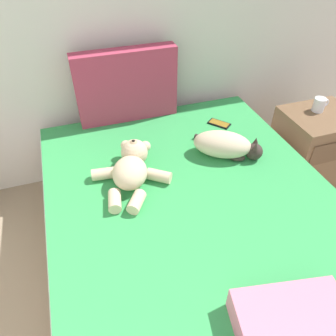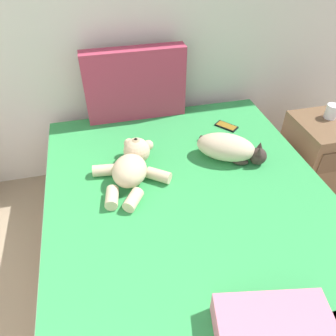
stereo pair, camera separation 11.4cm
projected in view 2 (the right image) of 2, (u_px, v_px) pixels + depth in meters
The scene contains 8 objects.
wall_back at pixel (206, 0), 2.08m from camera, with size 3.57×0.06×2.42m, color beige.
bed at pixel (191, 235), 1.83m from camera, with size 1.55×1.97×0.53m.
patterned_cushion at pixel (135, 84), 2.15m from camera, with size 0.67×0.11×0.48m.
cat at pixel (229, 148), 1.89m from camera, with size 0.41×0.39×0.15m.
teddy_bear at pixel (132, 166), 1.77m from camera, with size 0.42×0.51×0.16m.
cell_phone at pixel (226, 126), 2.19m from camera, with size 0.15×0.16×0.01m.
nightstand at pixel (322, 156), 2.34m from camera, with size 0.49×0.45×0.57m.
mug at pixel (332, 111), 2.16m from camera, with size 0.12×0.08×0.09m.
Camera 2 is at (0.95, 1.54, 1.73)m, focal length 34.65 mm.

